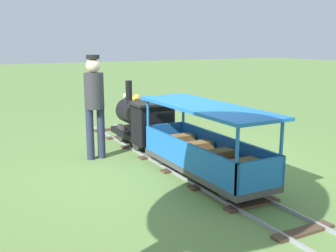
% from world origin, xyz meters
% --- Properties ---
extents(ground_plane, '(60.00, 60.00, 0.00)m').
position_xyz_m(ground_plane, '(0.00, 0.00, 0.00)').
color(ground_plane, '#608442').
extents(track, '(0.72, 6.05, 0.04)m').
position_xyz_m(track, '(0.00, 0.15, 0.02)').
color(track, gray).
rests_on(track, ground_plane).
extents(locomotive, '(0.68, 1.45, 1.08)m').
position_xyz_m(locomotive, '(0.00, 1.19, 0.49)').
color(locomotive, black).
rests_on(locomotive, ground_plane).
extents(passenger_car, '(0.78, 2.35, 0.97)m').
position_xyz_m(passenger_car, '(0.00, -0.75, 0.42)').
color(passenger_car, '#3F3F3F').
rests_on(passenger_car, ground_plane).
extents(conductor_person, '(0.30, 0.30, 1.62)m').
position_xyz_m(conductor_person, '(-0.94, 0.90, 0.96)').
color(conductor_person, '#282D47').
rests_on(conductor_person, ground_plane).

